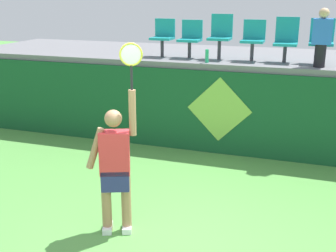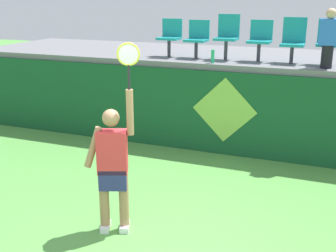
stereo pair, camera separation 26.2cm
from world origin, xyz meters
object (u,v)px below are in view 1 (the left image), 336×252
stadium_chair_1 (191,37)px  stadium_chair_2 (221,34)px  stadium_chair_5 (321,39)px  tennis_player (115,165)px  stadium_chair_4 (286,39)px  tennis_ball (105,209)px  stadium_chair_3 (253,38)px  spectator_0 (322,37)px  water_bottle (207,56)px  stadium_chair_0 (163,35)px

stadium_chair_1 → stadium_chair_2: bearing=0.7°
stadium_chair_5 → tennis_player: bearing=-120.0°
tennis_player → stadium_chair_4: bearing=67.2°
tennis_player → stadium_chair_4: stadium_chair_4 is taller
tennis_ball → stadium_chair_2: 4.37m
tennis_ball → stadium_chair_3: (1.50, 3.66, 2.18)m
tennis_ball → stadium_chair_4: size_ratio=0.08×
tennis_ball → spectator_0: bearing=49.4°
tennis_ball → stadium_chair_4: (2.13, 3.67, 2.18)m
water_bottle → stadium_chair_0: bearing=152.9°
spectator_0 → tennis_player: bearing=-122.7°
stadium_chair_3 → stadium_chair_4: stadium_chair_4 is taller
stadium_chair_3 → stadium_chair_5: (1.27, 0.01, 0.01)m
water_bottle → stadium_chair_2: bearing=76.9°
tennis_player → tennis_ball: bearing=132.6°
water_bottle → spectator_0: bearing=4.1°
stadium_chair_3 → stadium_chair_5: stadium_chair_5 is taller
water_bottle → stadium_chair_3: bearing=35.3°
stadium_chair_4 → stadium_chair_3: bearing=-179.0°
water_bottle → stadium_chair_4: stadium_chair_4 is taller
stadium_chair_0 → stadium_chair_5: bearing=0.1°
tennis_player → tennis_ball: (-0.41, 0.44, -0.91)m
water_bottle → stadium_chair_1: bearing=131.4°
stadium_chair_4 → stadium_chair_2: bearing=-179.8°
stadium_chair_0 → stadium_chair_5: size_ratio=0.93×
stadium_chair_4 → spectator_0: (0.65, -0.42, 0.09)m
stadium_chair_0 → stadium_chair_1: stadium_chair_0 is taller
stadium_chair_5 → water_bottle: bearing=-164.7°
tennis_player → stadium_chair_0: stadium_chair_0 is taller
stadium_chair_1 → tennis_ball: bearing=-93.4°
water_bottle → stadium_chair_0: stadium_chair_0 is taller
stadium_chair_4 → stadium_chair_1: bearing=-179.7°
tennis_ball → stadium_chair_2: bearing=77.0°
water_bottle → stadium_chair_0: size_ratio=0.33×
tennis_ball → tennis_player: bearing=-47.4°
tennis_player → water_bottle: tennis_player is taller
tennis_player → stadium_chair_5: 4.91m
tennis_player → stadium_chair_1: (-0.19, 4.10, 1.25)m
stadium_chair_1 → stadium_chair_5: stadium_chair_5 is taller
stadium_chair_4 → stadium_chair_5: stadium_chair_4 is taller
stadium_chair_0 → spectator_0: bearing=-7.4°
tennis_ball → stadium_chair_3: stadium_chair_3 is taller
water_bottle → stadium_chair_3: size_ratio=0.32×
stadium_chair_2 → spectator_0: 1.98m
tennis_ball → stadium_chair_5: stadium_chair_5 is taller
stadium_chair_2 → water_bottle: bearing=-103.1°
stadium_chair_4 → spectator_0: 0.78m
tennis_player → stadium_chair_3: size_ratio=3.14×
stadium_chair_4 → spectator_0: size_ratio=0.82×
stadium_chair_5 → spectator_0: size_ratio=0.81×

